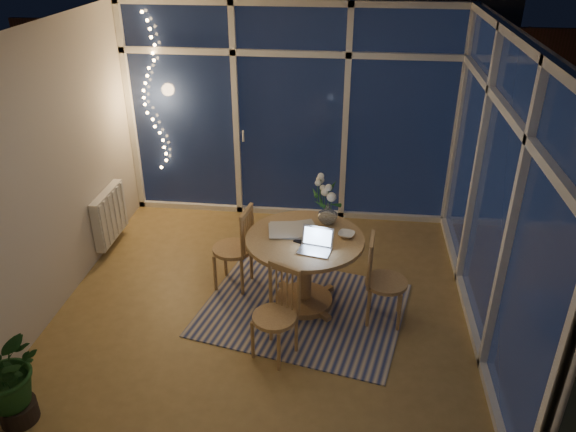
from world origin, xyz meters
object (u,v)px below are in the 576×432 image
object	(u,v)px
laptop	(315,241)
dining_table	(304,272)
potted_plant	(9,382)
chair_front	(274,315)
chair_left	(232,247)
chair_right	(386,280)
flower_vase	(328,213)

from	to	relation	value
laptop	dining_table	bearing A→B (deg)	126.00
dining_table	potted_plant	distance (m)	2.62
dining_table	potted_plant	xyz separation A→B (m)	(-2.00, -1.69, 0.00)
potted_plant	chair_front	bearing A→B (deg)	27.16
chair_left	chair_front	world-z (taller)	chair_left
chair_left	chair_right	xyz separation A→B (m)	(1.51, -0.40, -0.01)
flower_vase	chair_right	bearing A→B (deg)	-39.11
chair_left	chair_front	bearing A→B (deg)	38.00
flower_vase	dining_table	bearing A→B (deg)	-121.31
chair_left	laptop	xyz separation A→B (m)	(0.85, -0.47, 0.40)
chair_left	flower_vase	size ratio (longest dim) A/B	4.34
chair_front	laptop	xyz separation A→B (m)	(0.29, 0.53, 0.43)
dining_table	chair_left	bearing A→B (deg)	162.17
dining_table	potted_plant	world-z (taller)	potted_plant
chair_left	potted_plant	world-z (taller)	chair_left
flower_vase	potted_plant	bearing A→B (deg)	-137.56
flower_vase	potted_plant	distance (m)	3.01
chair_left	laptop	bearing A→B (deg)	69.62
chair_right	potted_plant	bearing A→B (deg)	123.75
chair_right	chair_front	distance (m)	1.13
chair_front	flower_vase	size ratio (longest dim) A/B	4.06
chair_left	laptop	world-z (taller)	laptop
potted_plant	dining_table	bearing A→B (deg)	40.21
potted_plant	laptop	bearing A→B (deg)	34.72
laptop	flower_vase	distance (m)	0.55
dining_table	laptop	distance (m)	0.54
laptop	potted_plant	bearing A→B (deg)	-133.66
chair_left	laptop	size ratio (longest dim) A/B	3.19
flower_vase	laptop	bearing A→B (deg)	-98.85
chair_right	laptop	size ratio (longest dim) A/B	3.09
chair_front	chair_right	bearing A→B (deg)	59.28
chair_right	flower_vase	bearing A→B (deg)	55.61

